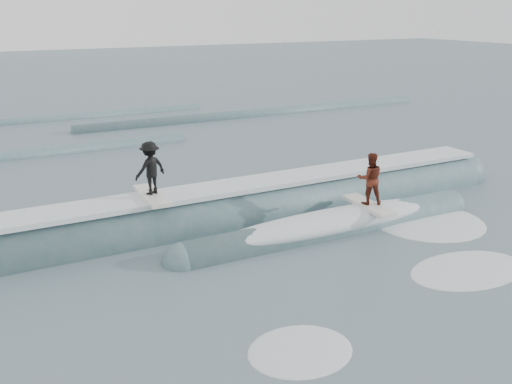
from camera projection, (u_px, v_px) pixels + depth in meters
name	position (u px, v px, depth m)	size (l,w,h in m)	color
ground	(295.00, 256.00, 14.58)	(160.00, 160.00, 0.00)	#41535F
breaking_wave	(257.00, 218.00, 17.02)	(20.00, 3.79, 2.02)	#3C6065
surfer_black	(150.00, 171.00, 15.46)	(1.07, 2.02, 1.56)	silver
surfer_red	(370.00, 183.00, 16.35)	(0.91, 2.03, 1.61)	silver
whitewater	(416.00, 245.00, 15.22)	(10.03, 6.14, 0.10)	white
far_swells	(112.00, 131.00, 29.35)	(39.60, 8.65, 0.80)	#3C6065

